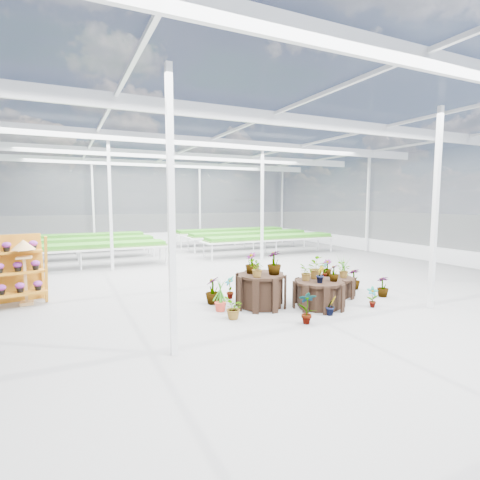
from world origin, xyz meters
name	(u,v)px	position (x,y,z in m)	size (l,w,h in m)	color
ground_plane	(238,285)	(0.00, 0.00, 0.00)	(24.00, 24.00, 0.00)	gray
greenhouse_shell	(238,208)	(0.00, 0.00, 2.25)	(18.00, 24.00, 4.50)	white
steel_frame	(238,208)	(0.00, 0.00, 2.25)	(18.00, 24.00, 4.50)	silver
nursery_benches	(172,245)	(0.00, 7.20, 0.42)	(16.00, 7.00, 0.84)	silver
plinth_tall	(261,291)	(-0.46, -2.24, 0.39)	(1.13, 1.13, 0.77)	black
plinth_mid	(319,294)	(0.74, -2.84, 0.31)	(1.18, 1.18, 0.62)	black
plinth_low	(334,287)	(1.74, -2.14, 0.24)	(1.07, 1.07, 0.48)	black
shelf_rack	(9,271)	(-5.70, 0.35, 0.83)	(1.56, 0.83, 1.65)	#AB6815
bird_table	(25,272)	(-5.37, 0.31, 0.78)	(0.37, 0.37, 1.56)	tan
nursery_plants	(295,280)	(0.54, -2.17, 0.53)	(4.66, 2.96, 1.34)	#2C761A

